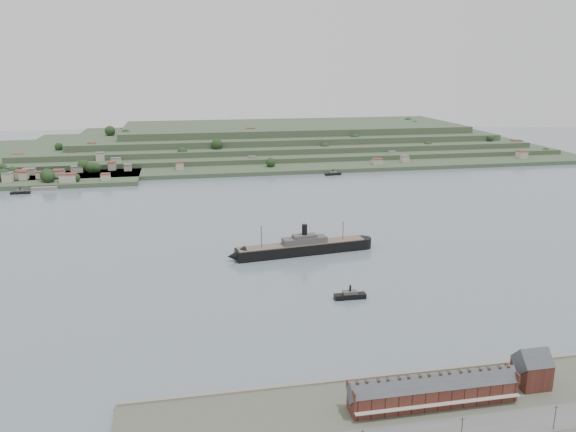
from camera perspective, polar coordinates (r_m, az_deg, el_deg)
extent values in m
plane|color=slate|center=(343.26, 4.04, -3.15)|extent=(1400.00, 1400.00, 0.00)
cube|color=gray|center=(214.57, 14.71, -15.09)|extent=(220.00, 2.00, 2.60)
cube|color=#595959|center=(189.87, 19.22, -19.57)|extent=(140.00, 12.00, 0.10)
cube|color=#4D221B|center=(193.96, 14.50, -17.14)|extent=(55.00, 8.00, 7.00)
cube|color=#3D4046|center=(192.14, 14.57, -16.26)|extent=(55.60, 8.15, 8.15)
cube|color=#B6AFA1|center=(190.63, 15.13, -17.99)|extent=(55.00, 1.60, 0.25)
cube|color=#4D221B|center=(182.52, 6.40, -17.28)|extent=(0.50, 8.40, 3.00)
cube|color=#4D221B|center=(204.07, 21.82, -14.61)|extent=(0.50, 8.40, 3.00)
cube|color=#33241C|center=(183.31, 8.12, -16.67)|extent=(0.90, 1.40, 3.20)
cube|color=#33241C|center=(185.00, 9.80, -16.42)|extent=(0.90, 1.40, 3.20)
cube|color=#33241C|center=(189.85, 13.84, -15.78)|extent=(0.90, 1.40, 3.20)
cube|color=#33241C|center=(192.03, 15.39, -15.51)|extent=(0.90, 1.40, 3.20)
cube|color=#33241C|center=(198.05, 19.09, -14.82)|extent=(0.90, 1.40, 3.20)
cube|color=#33241C|center=(200.67, 20.49, -14.54)|extent=(0.90, 1.40, 3.20)
cube|color=#4D221B|center=(213.76, 23.47, -14.44)|extent=(10.00, 10.00, 9.00)
cube|color=#3D4046|center=(211.67, 23.60, -13.38)|extent=(10.40, 10.18, 10.18)
cube|color=#32472F|center=(688.05, -3.74, 6.30)|extent=(760.00, 260.00, 4.00)
cube|color=#32472F|center=(714.60, -2.40, 7.02)|extent=(680.00, 220.00, 5.00)
cube|color=#32472F|center=(730.88, -1.41, 7.64)|extent=(600.00, 200.00, 6.00)
cube|color=#32472F|center=(747.32, -0.47, 8.32)|extent=(520.00, 180.00, 7.00)
cube|color=#32472F|center=(763.95, 0.44, 9.03)|extent=(440.00, 160.00, 8.00)
cube|color=#32472F|center=(585.51, -22.11, 3.65)|extent=(150.00, 90.00, 4.00)
cube|color=gray|center=(546.32, -23.41, 2.69)|extent=(22.00, 14.00, 2.80)
cube|color=black|center=(329.15, 1.40, -3.36)|extent=(79.03, 20.07, 6.09)
cone|color=black|center=(318.87, -5.27, -4.05)|extent=(11.66, 11.66, 10.45)
cylinder|color=black|center=(343.62, 7.57, -2.69)|extent=(10.45, 10.45, 6.09)
cube|color=brown|center=(328.12, 1.40, -2.82)|extent=(77.20, 18.99, 0.52)
cube|color=#484543|center=(328.09, 1.69, -2.47)|extent=(26.88, 11.01, 3.48)
cube|color=#484543|center=(327.39, 1.69, -2.08)|extent=(14.58, 7.77, 2.18)
cylinder|color=black|center=(326.42, 1.70, -1.52)|extent=(3.13, 3.13, 7.83)
cylinder|color=#44321F|center=(319.38, -2.72, -2.24)|extent=(0.44, 0.44, 13.93)
cylinder|color=#44321F|center=(335.90, 5.61, -1.57)|extent=(0.44, 0.44, 12.19)
cube|color=black|center=(270.40, 6.31, -8.11)|extent=(15.26, 4.37, 2.43)
cube|color=#484543|center=(269.69, 6.32, -7.75)|extent=(6.90, 3.38, 1.82)
cylinder|color=black|center=(268.91, 6.34, -7.35)|extent=(1.01, 1.01, 3.54)
cube|color=black|center=(534.08, -25.54, 2.16)|extent=(15.96, 4.73, 2.12)
cube|color=#484543|center=(533.77, -25.56, 2.32)|extent=(7.21, 3.67, 1.59)
cylinder|color=black|center=(533.43, -25.58, 2.51)|extent=(0.88, 0.88, 3.09)
cube|color=black|center=(566.34, 4.59, 4.27)|extent=(16.88, 6.61, 2.19)
cube|color=#484543|center=(566.03, 4.59, 4.44)|extent=(7.80, 4.56, 1.64)
cylinder|color=black|center=(565.70, 4.60, 4.62)|extent=(0.91, 0.91, 3.19)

